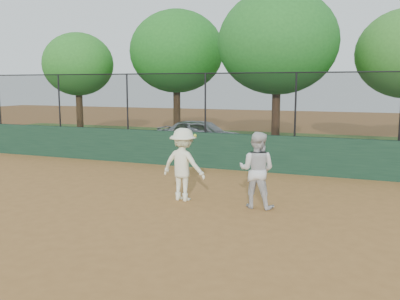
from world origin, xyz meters
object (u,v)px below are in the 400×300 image
(parked_car, at_px, (202,134))
(player_main, at_px, (183,164))
(tree_2, at_px, (278,42))
(tree_0, at_px, (78,65))
(player_second, at_px, (257,170))
(tree_1, at_px, (176,52))

(parked_car, relative_size, player_main, 2.21)
(parked_car, distance_m, tree_2, 5.07)
(parked_car, xyz_separation_m, tree_0, (-7.33, 1.37, 3.14))
(parked_car, relative_size, player_second, 2.23)
(tree_1, bearing_deg, player_main, -64.91)
(tree_1, xyz_separation_m, tree_2, (5.39, -1.50, 0.15))
(tree_2, bearing_deg, tree_0, 179.79)
(player_second, distance_m, tree_0, 15.41)
(tree_2, bearing_deg, player_second, -80.64)
(player_main, bearing_deg, tree_0, 136.55)
(tree_2, bearing_deg, tree_1, 164.49)
(parked_car, xyz_separation_m, tree_2, (2.94, 1.33, 3.91))
(player_main, height_order, tree_2, tree_2)
(parked_car, height_order, tree_1, tree_1)
(tree_1, bearing_deg, player_second, -57.52)
(parked_car, bearing_deg, tree_2, -66.09)
(tree_0, height_order, tree_2, tree_2)
(parked_car, bearing_deg, player_main, -162.36)
(parked_car, height_order, player_second, player_second)
(tree_2, bearing_deg, parked_car, -155.56)
(player_main, relative_size, tree_2, 0.26)
(tree_1, relative_size, tree_2, 0.96)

